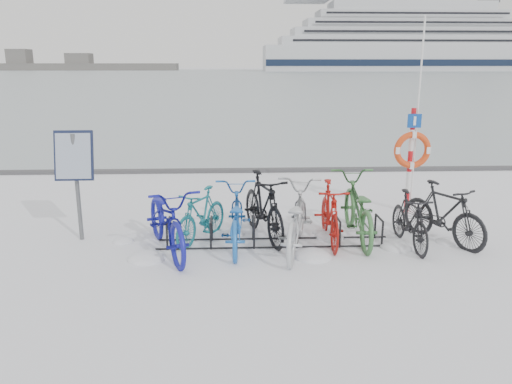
{
  "coord_description": "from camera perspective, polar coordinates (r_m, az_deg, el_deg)",
  "views": [
    {
      "loc": [
        -0.66,
        -8.06,
        2.99
      ],
      "look_at": [
        -0.29,
        0.6,
        0.77
      ],
      "focal_mm": 35.0,
      "sensor_mm": 36.0,
      "label": 1
    }
  ],
  "objects": [
    {
      "name": "bike_7",
      "position": [
        8.79,
        17.18,
        -2.9
      ],
      "size": [
        0.51,
        1.61,
        0.96
      ],
      "primitive_type": "imported",
      "rotation": [
        0.0,
        0.0,
        0.04
      ],
      "color": "black",
      "rests_on": "ground"
    },
    {
      "name": "bike_5",
      "position": [
        8.67,
        8.43,
        -2.22
      ],
      "size": [
        0.56,
        1.8,
        1.07
      ],
      "primitive_type": "imported",
      "rotation": [
        0.0,
        0.0,
        -0.03
      ],
      "color": "#9E130D",
      "rests_on": "ground"
    },
    {
      "name": "bike_2",
      "position": [
        8.39,
        -2.4,
        -2.7
      ],
      "size": [
        0.75,
        2.04,
        1.06
      ],
      "primitive_type": "imported",
      "rotation": [
        0.0,
        0.0,
        3.12
      ],
      "color": "blue",
      "rests_on": "ground"
    },
    {
      "name": "ground",
      "position": [
        8.62,
        2.13,
        -5.93
      ],
      "size": [
        900.0,
        900.0,
        0.0
      ],
      "primitive_type": "plane",
      "color": "white",
      "rests_on": "ground"
    },
    {
      "name": "ice_sheet",
      "position": [
        163.09,
        -2.28,
        13.33
      ],
      "size": [
        400.0,
        298.0,
        0.02
      ],
      "primitive_type": "cube",
      "color": "#95A1A9",
      "rests_on": "ground"
    },
    {
      "name": "lifebuoy_station",
      "position": [
        10.57,
        17.41,
        4.58
      ],
      "size": [
        0.75,
        0.22,
        3.91
      ],
      "color": "#B60E15",
      "rests_on": "ground"
    },
    {
      "name": "bike_0",
      "position": [
        8.23,
        -10.16,
        -2.81
      ],
      "size": [
        1.53,
        2.38,
        1.18
      ],
      "primitive_type": "imported",
      "rotation": [
        0.0,
        0.0,
        0.36
      ],
      "color": "navy",
      "rests_on": "ground"
    },
    {
      "name": "quay_edge",
      "position": [
        14.28,
        0.27,
        2.5
      ],
      "size": [
        400.0,
        0.25,
        0.1
      ],
      "primitive_type": "cube",
      "color": "#3F3F42",
      "rests_on": "ground"
    },
    {
      "name": "bike_1",
      "position": [
        8.73,
        -6.28,
        -2.45
      ],
      "size": [
        1.14,
        1.61,
        0.95
      ],
      "primitive_type": "imported",
      "rotation": [
        0.0,
        0.0,
        -0.49
      ],
      "color": "#156771",
      "rests_on": "ground"
    },
    {
      "name": "bike_3",
      "position": [
        8.78,
        0.85,
        -1.44
      ],
      "size": [
        1.09,
        2.07,
        1.2
      ],
      "primitive_type": "imported",
      "rotation": [
        0.0,
        0.0,
        0.28
      ],
      "color": "black",
      "rests_on": "ground"
    },
    {
      "name": "bike_rack",
      "position": [
        8.56,
        2.14,
        -4.79
      ],
      "size": [
        4.0,
        0.48,
        0.46
      ],
      "color": "black",
      "rests_on": "ground"
    },
    {
      "name": "info_board",
      "position": [
        8.98,
        -20.03,
        3.2
      ],
      "size": [
        0.65,
        0.25,
        1.92
      ],
      "rotation": [
        0.0,
        0.0,
        0.02
      ],
      "color": "#595B5E",
      "rests_on": "ground"
    },
    {
      "name": "snow_drifts",
      "position": [
        8.43,
        3.61,
        -6.44
      ],
      "size": [
        6.01,
        1.7,
        0.22
      ],
      "color": "white",
      "rests_on": "ground"
    },
    {
      "name": "bike_6",
      "position": [
        8.92,
        11.49,
        -1.57
      ],
      "size": [
        0.85,
        2.25,
        1.17
      ],
      "primitive_type": "imported",
      "rotation": [
        0.0,
        0.0,
        3.11
      ],
      "color": "#356935",
      "rests_on": "ground"
    },
    {
      "name": "cruise_ferry",
      "position": [
        241.2,
        16.75,
        15.82
      ],
      "size": [
        128.28,
        24.21,
        42.15
      ],
      "color": "silver",
      "rests_on": "ground"
    },
    {
      "name": "bike_4",
      "position": [
        8.23,
        4.55,
        -2.79
      ],
      "size": [
        1.21,
        2.27,
        1.13
      ],
      "primitive_type": "imported",
      "rotation": [
        0.0,
        0.0,
        2.92
      ],
      "color": "#AFB3B7",
      "rests_on": "ground"
    },
    {
      "name": "bike_8",
      "position": [
        9.17,
        20.65,
        -2.11
      ],
      "size": [
        1.26,
        1.81,
        1.07
      ],
      "primitive_type": "imported",
      "rotation": [
        0.0,
        0.0,
        0.47
      ],
      "color": "black",
      "rests_on": "ground"
    }
  ]
}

